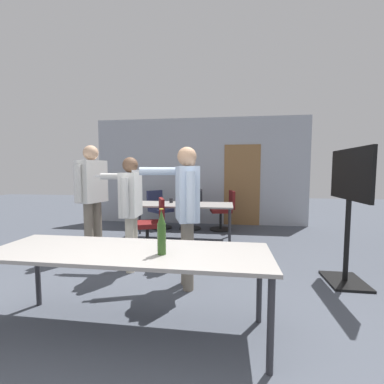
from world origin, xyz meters
TOP-DOWN VIEW (x-y plane):
  - ground_plane at (0.00, 0.00)m, footprint 24.00×24.00m
  - back_wall at (0.03, 5.19)m, footprint 5.49×0.12m
  - conference_table_near at (-0.09, 0.52)m, footprint 2.35×0.74m
  - conference_table_far at (-0.20, 3.53)m, footprint 2.08×0.82m
  - tv_screen at (2.20, 1.83)m, footprint 0.44×1.01m
  - person_left_plaid at (-1.50, 2.46)m, footprint 0.78×0.83m
  - person_far_watching at (0.11, 2.43)m, footprint 0.72×0.66m
  - person_center_tall at (0.24, 1.45)m, footprint 0.86×0.57m
  - person_right_polo at (-0.61, 1.88)m, footprint 0.75×0.58m
  - office_chair_near_pushed at (-0.61, 2.89)m, footprint 0.64×0.60m
  - office_chair_far_right at (-0.07, 4.50)m, footprint 0.57×0.52m
  - office_chair_mid_tucked at (-0.92, 4.54)m, footprint 0.69×0.68m
  - office_chair_far_left at (0.66, 4.50)m, footprint 0.60×0.54m
  - beer_bottle at (0.21, 0.45)m, footprint 0.07×0.07m
  - drink_cup at (-0.42, 3.68)m, footprint 0.07×0.07m

SIDE VIEW (x-z plane):
  - ground_plane at x=0.00m, z-range 0.00..0.00m
  - office_chair_near_pushed at x=-0.61m, z-range -0.04..0.86m
  - office_chair_mid_tucked at x=-0.92m, z-range -0.04..0.87m
  - office_chair_far_left at x=0.66m, z-range -0.03..0.90m
  - office_chair_far_right at x=-0.07m, z-range -0.03..0.92m
  - conference_table_far at x=-0.20m, z-range 0.31..1.03m
  - conference_table_near at x=-0.09m, z-range 0.31..1.04m
  - drink_cup at x=-0.42m, z-range 0.73..0.82m
  - beer_bottle at x=0.21m, z-range 0.72..1.09m
  - person_right_polo at x=-0.61m, z-range 0.17..1.75m
  - person_far_watching at x=0.11m, z-range 0.18..1.83m
  - person_center_tall at x=0.24m, z-range 0.18..1.85m
  - tv_screen at x=2.20m, z-range 0.19..1.86m
  - person_left_plaid at x=-1.50m, z-range 0.18..1.99m
  - back_wall at x=0.03m, z-range -0.01..2.73m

